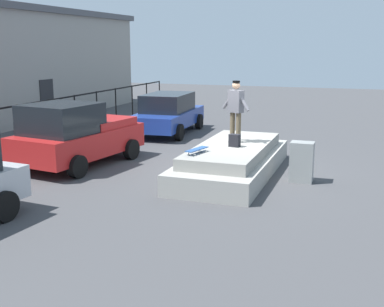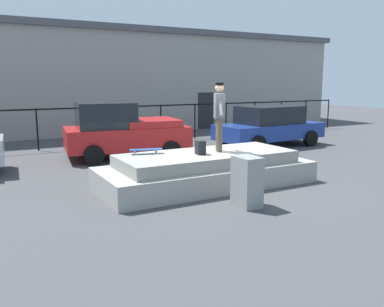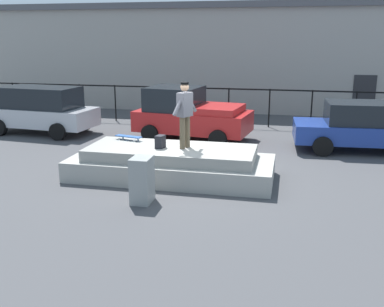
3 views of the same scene
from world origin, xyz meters
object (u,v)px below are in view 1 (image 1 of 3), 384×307
object	(u,v)px
car_red_pickup_mid	(76,134)
skateboarder	(236,107)
backpack	(235,140)
utility_box	(302,162)
car_blue_sedan_far	(168,113)
skateboard	(197,149)

from	to	relation	value
car_red_pickup_mid	skateboarder	bearing A→B (deg)	-78.62
backpack	utility_box	xyz separation A→B (m)	(0.09, -1.81, -0.48)
skateboarder	backpack	xyz separation A→B (m)	(-0.64, -0.15, -0.83)
car_blue_sedan_far	skateboard	bearing A→B (deg)	-152.21
skateboard	car_red_pickup_mid	size ratio (longest dim) A/B	0.19
skateboarder	car_red_pickup_mid	size ratio (longest dim) A/B	0.40
car_blue_sedan_far	utility_box	world-z (taller)	car_blue_sedan_far
skateboard	utility_box	world-z (taller)	utility_box
car_red_pickup_mid	skateboard	bearing A→B (deg)	-101.63
skateboarder	car_blue_sedan_far	size ratio (longest dim) A/B	0.38
car_red_pickup_mid	utility_box	size ratio (longest dim) A/B	4.08
skateboarder	utility_box	world-z (taller)	skateboarder
skateboarder	utility_box	distance (m)	2.42
skateboard	utility_box	size ratio (longest dim) A/B	0.78
backpack	car_blue_sedan_far	xyz separation A→B (m)	(5.75, 4.32, -0.18)
skateboard	backpack	bearing A→B (deg)	-30.87
backpack	skateboarder	bearing A→B (deg)	112.78
car_red_pickup_mid	car_blue_sedan_far	bearing A→B (deg)	-4.57
backpack	utility_box	bearing A→B (deg)	12.59
skateboarder	car_red_pickup_mid	world-z (taller)	skateboarder
skateboarder	skateboard	bearing A→B (deg)	163.17
car_red_pickup_mid	car_blue_sedan_far	size ratio (longest dim) A/B	0.94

